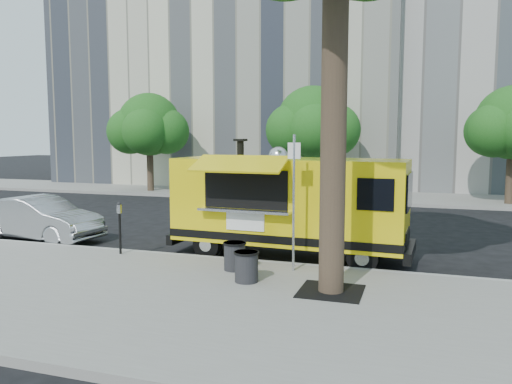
# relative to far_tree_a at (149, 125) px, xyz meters

# --- Properties ---
(ground) EXTENTS (120.00, 120.00, 0.00)m
(ground) POSITION_rel_far_tree_a_xyz_m (10.00, -12.30, -3.78)
(ground) COLOR black
(ground) RESTS_ON ground
(sidewalk) EXTENTS (60.00, 6.00, 0.15)m
(sidewalk) POSITION_rel_far_tree_a_xyz_m (10.00, -16.30, -3.70)
(sidewalk) COLOR gray
(sidewalk) RESTS_ON ground
(curb) EXTENTS (60.00, 0.14, 0.16)m
(curb) POSITION_rel_far_tree_a_xyz_m (10.00, -13.23, -3.70)
(curb) COLOR #999993
(curb) RESTS_ON ground
(far_sidewalk) EXTENTS (60.00, 5.00, 0.15)m
(far_sidewalk) POSITION_rel_far_tree_a_xyz_m (10.00, 1.20, -3.70)
(far_sidewalk) COLOR gray
(far_sidewalk) RESTS_ON ground
(building_left) EXTENTS (22.00, 14.00, 24.00)m
(building_left) POSITION_rel_far_tree_a_xyz_m (2.00, 9.70, 8.22)
(building_left) COLOR beige
(building_left) RESTS_ON ground
(tree_well) EXTENTS (1.20, 1.20, 0.02)m
(tree_well) POSITION_rel_far_tree_a_xyz_m (12.60, -15.10, -3.62)
(tree_well) COLOR black
(tree_well) RESTS_ON sidewalk
(far_tree_a) EXTENTS (3.42, 3.42, 5.36)m
(far_tree_a) POSITION_rel_far_tree_a_xyz_m (0.00, 0.00, 0.00)
(far_tree_a) COLOR #33261C
(far_tree_a) RESTS_ON far_sidewalk
(far_tree_b) EXTENTS (3.60, 3.60, 5.50)m
(far_tree_b) POSITION_rel_far_tree_a_xyz_m (9.00, 0.40, 0.06)
(far_tree_b) COLOR #33261C
(far_tree_b) RESTS_ON far_sidewalk
(sign_post) EXTENTS (0.28, 0.06, 3.00)m
(sign_post) POSITION_rel_far_tree_a_xyz_m (11.55, -13.85, -1.93)
(sign_post) COLOR silver
(sign_post) RESTS_ON sidewalk
(parking_meter) EXTENTS (0.11, 0.11, 1.33)m
(parking_meter) POSITION_rel_far_tree_a_xyz_m (7.00, -13.65, -2.79)
(parking_meter) COLOR black
(parking_meter) RESTS_ON sidewalk
(food_truck) EXTENTS (6.25, 2.98, 3.02)m
(food_truck) POSITION_rel_far_tree_a_xyz_m (10.97, -12.13, -2.35)
(food_truck) COLOR yellow
(food_truck) RESTS_ON ground
(sedan) EXTENTS (4.13, 1.85, 1.32)m
(sedan) POSITION_rel_far_tree_a_xyz_m (3.35, -12.30, -3.12)
(sedan) COLOR #9EA0A5
(sedan) RESTS_ON ground
(trash_bin_left) EXTENTS (0.52, 0.52, 0.62)m
(trash_bin_left) POSITION_rel_far_tree_a_xyz_m (10.29, -14.19, -3.29)
(trash_bin_left) COLOR black
(trash_bin_left) RESTS_ON sidewalk
(trash_bin_right) EXTENTS (0.52, 0.52, 0.63)m
(trash_bin_right) POSITION_rel_far_tree_a_xyz_m (10.84, -14.98, -3.29)
(trash_bin_right) COLOR black
(trash_bin_right) RESTS_ON sidewalk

